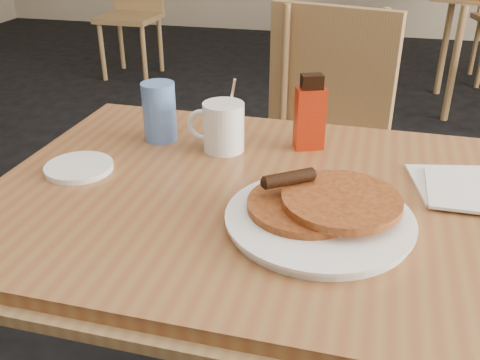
# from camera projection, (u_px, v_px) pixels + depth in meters

# --- Properties ---
(main_table) EXTENTS (1.21, 0.84, 0.75)m
(main_table) POSITION_uv_depth(u_px,v_px,m) (288.00, 214.00, 1.03)
(main_table) COLOR brown
(main_table) RESTS_ON floor
(chair_main_far) EXTENTS (0.53, 0.54, 0.96)m
(chair_main_far) POSITION_uv_depth(u_px,v_px,m) (324.00, 132.00, 1.76)
(chair_main_far) COLOR #9A7948
(chair_main_far) RESTS_ON floor
(chair_wall_extra) EXTENTS (0.44, 0.44, 0.94)m
(chair_wall_extra) POSITION_uv_depth(u_px,v_px,m) (133.00, 1.00, 4.13)
(chair_wall_extra) COLOR #9A7948
(chair_wall_extra) RESTS_ON floor
(pancake_plate) EXTENTS (0.32, 0.32, 0.07)m
(pancake_plate) POSITION_uv_depth(u_px,v_px,m) (320.00, 213.00, 0.92)
(pancake_plate) COLOR white
(pancake_plate) RESTS_ON main_table
(coffee_mug) EXTENTS (0.13, 0.09, 0.17)m
(coffee_mug) POSITION_uv_depth(u_px,v_px,m) (222.00, 126.00, 1.17)
(coffee_mug) COLOR white
(coffee_mug) RESTS_ON main_table
(syrup_bottle) EXTENTS (0.07, 0.06, 0.17)m
(syrup_bottle) POSITION_uv_depth(u_px,v_px,m) (310.00, 115.00, 1.17)
(syrup_bottle) COLOR maroon
(syrup_bottle) RESTS_ON main_table
(napkin_stack) EXTENTS (0.20, 0.21, 0.01)m
(napkin_stack) POSITION_uv_depth(u_px,v_px,m) (465.00, 188.00, 1.02)
(napkin_stack) COLOR white
(napkin_stack) RESTS_ON main_table
(blue_tumbler) EXTENTS (0.08, 0.08, 0.13)m
(blue_tumbler) POSITION_uv_depth(u_px,v_px,m) (159.00, 112.00, 1.22)
(blue_tumbler) COLOR #5983D2
(blue_tumbler) RESTS_ON main_table
(side_saucer) EXTENTS (0.18, 0.18, 0.01)m
(side_saucer) POSITION_uv_depth(u_px,v_px,m) (79.00, 167.00, 1.10)
(side_saucer) COLOR white
(side_saucer) RESTS_ON main_table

